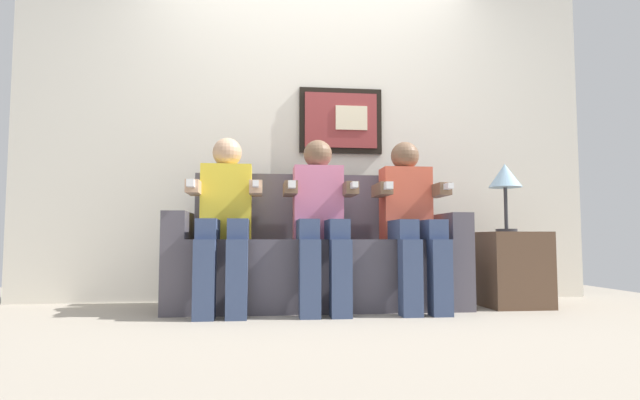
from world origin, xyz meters
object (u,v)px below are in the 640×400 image
object	(u,v)px
person_in_middle	(320,215)
table_lamp	(505,179)
side_table_right	(512,269)
person_on_left	(225,214)
person_on_right	(411,215)
couch	(317,260)

from	to	relation	value
person_in_middle	table_lamp	xyz separation A→B (m)	(1.26, 0.04, 0.25)
side_table_right	person_on_left	bearing A→B (deg)	-178.15
person_on_right	person_on_left	bearing A→B (deg)	180.00
table_lamp	person_in_middle	bearing A→B (deg)	-178.20
person_in_middle	table_lamp	bearing A→B (deg)	1.80
couch	person_on_right	bearing A→B (deg)	-15.71
person_on_right	table_lamp	world-z (taller)	person_on_right
table_lamp	person_on_left	bearing A→B (deg)	-178.78
person_in_middle	side_table_right	xyz separation A→B (m)	(1.31, 0.06, -0.36)
couch	person_on_right	world-z (taller)	person_on_right
person_on_left	side_table_right	distance (m)	1.94
person_on_left	person_in_middle	distance (m)	0.60
couch	person_on_left	distance (m)	0.68
couch	person_in_middle	size ratio (longest dim) A/B	1.72
couch	table_lamp	world-z (taller)	table_lamp
person_on_left	person_in_middle	size ratio (longest dim) A/B	1.00
side_table_right	person_in_middle	bearing A→B (deg)	-177.31
couch	person_on_left	world-z (taller)	person_on_left
person_on_left	person_on_right	xyz separation A→B (m)	(1.19, 0.00, 0.00)
couch	side_table_right	bearing A→B (deg)	-4.63
couch	table_lamp	size ratio (longest dim) A/B	4.16
person_on_left	side_table_right	world-z (taller)	person_on_left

